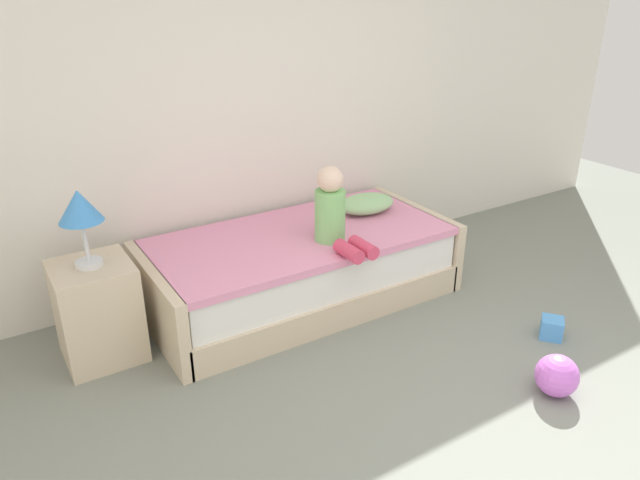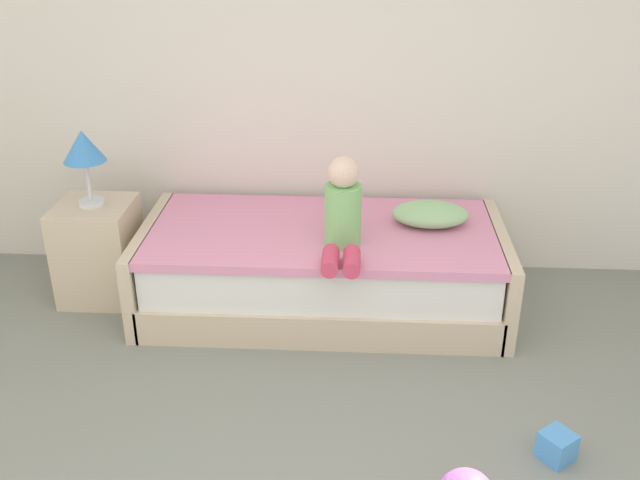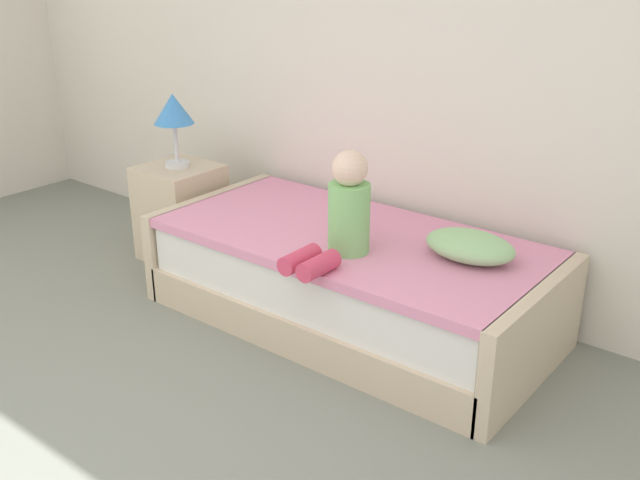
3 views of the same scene
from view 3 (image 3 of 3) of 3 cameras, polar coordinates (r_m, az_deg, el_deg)
The scene contains 6 objects.
wall_rear at distance 3.91m, azimuth 10.29°, elevation 15.45°, with size 7.20×0.10×2.90m, color silver.
bed at distance 3.85m, azimuth 2.31°, elevation -3.07°, with size 2.11×1.00×0.50m.
nightstand at distance 4.71m, azimuth -10.74°, elevation 2.13°, with size 0.44×0.44×0.60m, color beige.
table_lamp at distance 4.53m, azimuth -11.32°, elevation 9.70°, with size 0.24×0.24×0.45m.
child_figure at distance 3.43m, azimuth 1.80°, elevation 2.02°, with size 0.20×0.51×0.50m.
pillow at distance 3.51m, azimuth 11.58°, elevation -0.46°, with size 0.44×0.30×0.13m, color #99CC8C.
Camera 3 is at (1.85, -0.82, 1.90)m, focal length 41.15 mm.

